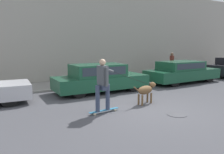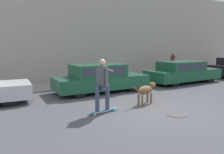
% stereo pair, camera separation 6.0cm
% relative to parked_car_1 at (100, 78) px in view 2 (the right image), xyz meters
% --- Properties ---
extents(ground_plane, '(36.00, 36.00, 0.00)m').
position_rel_parked_car_1_xyz_m(ground_plane, '(0.19, -3.35, -0.63)').
color(ground_plane, '#47474C').
extents(back_wall, '(32.00, 0.30, 5.85)m').
position_rel_parked_car_1_xyz_m(back_wall, '(0.19, 3.62, 2.30)').
color(back_wall, '#9E998E').
rests_on(back_wall, ground_plane).
extents(sidewalk_curb, '(30.00, 2.37, 0.11)m').
position_rel_parked_car_1_xyz_m(sidewalk_curb, '(0.19, 2.27, -0.57)').
color(sidewalk_curb, gray).
rests_on(sidewalk_curb, ground_plane).
extents(parked_car_1, '(4.30, 1.69, 1.29)m').
position_rel_parked_car_1_xyz_m(parked_car_1, '(0.00, 0.00, 0.00)').
color(parked_car_1, black).
rests_on(parked_car_1, ground_plane).
extents(parked_car_2, '(4.62, 1.85, 1.24)m').
position_rel_parked_car_1_xyz_m(parked_car_2, '(5.24, -0.00, -0.01)').
color(parked_car_2, black).
rests_on(parked_car_2, ground_plane).
extents(dog, '(1.18, 0.47, 0.77)m').
position_rel_parked_car_1_xyz_m(dog, '(0.56, -2.73, -0.12)').
color(dog, brown).
rests_on(dog, ground_plane).
extents(skateboarder, '(2.74, 0.61, 1.71)m').
position_rel_parked_car_1_xyz_m(skateboarder, '(-1.32, -2.96, 0.35)').
color(skateboarder, beige).
rests_on(skateboarder, ground_plane).
extents(pedestrian_with_bag, '(0.44, 0.61, 1.57)m').
position_rel_parked_car_1_xyz_m(pedestrian_with_bag, '(6.08, 1.72, 0.34)').
color(pedestrian_with_bag, '#28282D').
rests_on(pedestrian_with_bag, sidewalk_curb).
extents(manhole_cover, '(0.60, 0.60, 0.01)m').
position_rel_parked_car_1_xyz_m(manhole_cover, '(0.60, -4.23, -0.62)').
color(manhole_cover, '#38383D').
rests_on(manhole_cover, ground_plane).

